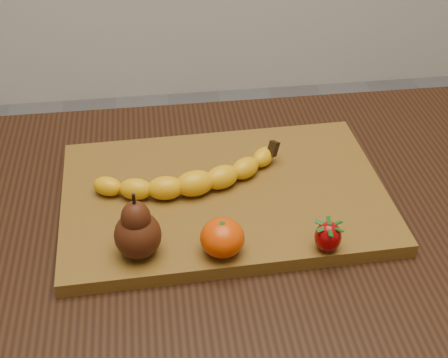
{
  "coord_description": "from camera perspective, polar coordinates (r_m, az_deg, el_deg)",
  "views": [
    {
      "loc": [
        -0.07,
        -0.61,
        1.32
      ],
      "look_at": [
        0.02,
        0.07,
        0.8
      ],
      "focal_mm": 50.0,
      "sensor_mm": 36.0,
      "label": 1
    }
  ],
  "objects": [
    {
      "name": "table",
      "position": [
        0.9,
        -0.96,
        -9.76
      ],
      "size": [
        1.0,
        0.7,
        0.76
      ],
      "color": "black",
      "rests_on": "ground"
    },
    {
      "name": "cutting_board",
      "position": [
        0.88,
        0.0,
        -1.56
      ],
      "size": [
        0.46,
        0.31,
        0.02
      ],
      "primitive_type": "cube",
      "rotation": [
        0.0,
        0.0,
        0.02
      ],
      "color": "brown",
      "rests_on": "table"
    },
    {
      "name": "banana",
      "position": [
        0.86,
        -2.69,
        -0.4
      ],
      "size": [
        0.24,
        0.1,
        0.04
      ],
      "primitive_type": null,
      "rotation": [
        0.0,
        0.0,
        0.18
      ],
      "color": "#F1AF0B",
      "rests_on": "cutting_board"
    },
    {
      "name": "pear",
      "position": [
        0.76,
        -7.99,
        -4.19
      ],
      "size": [
        0.06,
        0.06,
        0.09
      ],
      "primitive_type": null,
      "rotation": [
        0.0,
        0.0,
        -0.01
      ],
      "color": "#421B0A",
      "rests_on": "cutting_board"
    },
    {
      "name": "mandarin",
      "position": [
        0.76,
        -0.15,
        -5.39
      ],
      "size": [
        0.07,
        0.07,
        0.05
      ],
      "primitive_type": "ellipsoid",
      "rotation": [
        0.0,
        0.0,
        0.22
      ],
      "color": "#D43D02",
      "rests_on": "cutting_board"
    },
    {
      "name": "strawberry",
      "position": [
        0.78,
        9.5,
        -5.14
      ],
      "size": [
        0.04,
        0.04,
        0.04
      ],
      "primitive_type": null,
      "rotation": [
        0.0,
        0.0,
        0.36
      ],
      "color": "#960407",
      "rests_on": "cutting_board"
    }
  ]
}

